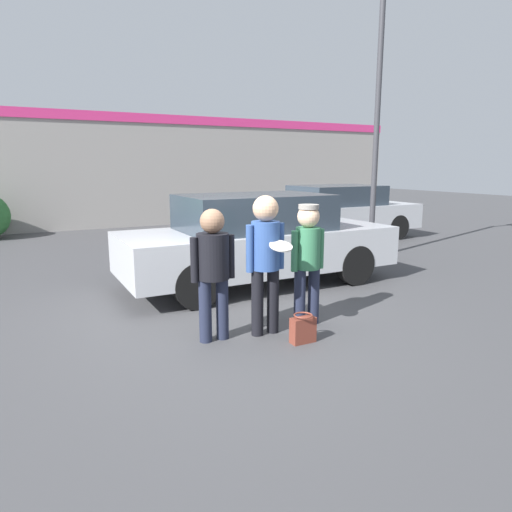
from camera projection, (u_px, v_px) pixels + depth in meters
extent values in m
plane|color=#3F3F42|center=(235.00, 326.00, 5.98)|extent=(56.00, 56.00, 0.00)
cube|color=gray|center=(96.00, 171.00, 14.85)|extent=(24.00, 0.18, 3.77)
cube|color=#E0337A|center=(92.00, 115.00, 14.41)|extent=(24.00, 0.04, 0.30)
cylinder|color=#1E2338|center=(205.00, 311.00, 5.40)|extent=(0.15, 0.15, 0.76)
cylinder|color=#1E2338|center=(222.00, 308.00, 5.50)|extent=(0.15, 0.15, 0.76)
cylinder|color=black|center=(213.00, 256.00, 5.32)|extent=(0.38, 0.38, 0.54)
cylinder|color=black|center=(194.00, 260.00, 5.22)|extent=(0.09, 0.09, 0.52)
cylinder|color=black|center=(231.00, 256.00, 5.43)|extent=(0.09, 0.09, 0.52)
sphere|color=#8C664C|center=(212.00, 221.00, 5.24)|extent=(0.29, 0.29, 0.29)
cylinder|color=black|center=(257.00, 303.00, 5.61)|extent=(0.15, 0.15, 0.83)
cylinder|color=black|center=(273.00, 300.00, 5.71)|extent=(0.15, 0.15, 0.83)
cylinder|color=#2D4C8C|center=(265.00, 246.00, 5.52)|extent=(0.35, 0.35, 0.59)
cylinder|color=#2D4C8C|center=(250.00, 249.00, 5.43)|extent=(0.09, 0.09, 0.57)
cylinder|color=#2D4C8C|center=(281.00, 246.00, 5.62)|extent=(0.09, 0.09, 0.57)
sphere|color=tan|center=(266.00, 208.00, 5.43)|extent=(0.31, 0.31, 0.31)
cylinder|color=silver|center=(281.00, 246.00, 5.32)|extent=(0.28, 0.27, 0.11)
cylinder|color=#1E2338|center=(300.00, 298.00, 5.95)|extent=(0.15, 0.15, 0.76)
cylinder|color=#1E2338|center=(314.00, 296.00, 6.05)|extent=(0.15, 0.15, 0.76)
cylinder|color=#33724C|center=(308.00, 248.00, 5.87)|extent=(0.32, 0.32, 0.54)
cylinder|color=#33724C|center=(295.00, 251.00, 5.78)|extent=(0.09, 0.09, 0.52)
cylinder|color=#33724C|center=(320.00, 249.00, 5.97)|extent=(0.09, 0.09, 0.52)
sphere|color=#DBB28E|center=(308.00, 216.00, 5.79)|extent=(0.28, 0.28, 0.28)
cylinder|color=gray|center=(309.00, 207.00, 5.77)|extent=(0.26, 0.26, 0.06)
cube|color=#B7BABF|center=(259.00, 248.00, 8.01)|extent=(4.77, 1.86, 0.69)
cube|color=#28333D|center=(254.00, 212.00, 7.84)|extent=(2.48, 1.60, 0.60)
cylinder|color=black|center=(303.00, 250.00, 9.46)|extent=(0.71, 0.22, 0.71)
cylinder|color=black|center=(355.00, 265.00, 8.02)|extent=(0.71, 0.22, 0.71)
cylinder|color=black|center=(164.00, 264.00, 8.10)|extent=(0.71, 0.22, 0.71)
cylinder|color=black|center=(196.00, 285.00, 6.67)|extent=(0.71, 0.22, 0.71)
cube|color=#B7BABF|center=(338.00, 217.00, 12.97)|extent=(4.57, 1.92, 0.68)
cube|color=#28333D|center=(337.00, 195.00, 12.81)|extent=(2.38, 1.65, 0.54)
cylinder|color=black|center=(357.00, 221.00, 14.43)|extent=(0.70, 0.22, 0.70)
cylinder|color=black|center=(397.00, 227.00, 12.93)|extent=(0.70, 0.22, 0.70)
cylinder|color=black|center=(280.00, 226.00, 13.13)|extent=(0.70, 0.22, 0.70)
cylinder|color=black|center=(315.00, 234.00, 11.63)|extent=(0.70, 0.22, 0.70)
cylinder|color=#38383D|center=(377.00, 117.00, 9.80)|extent=(0.12, 0.12, 6.21)
cube|color=brown|center=(303.00, 330.00, 5.42)|extent=(0.30, 0.14, 0.31)
torus|color=brown|center=(303.00, 315.00, 5.38)|extent=(0.23, 0.23, 0.02)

